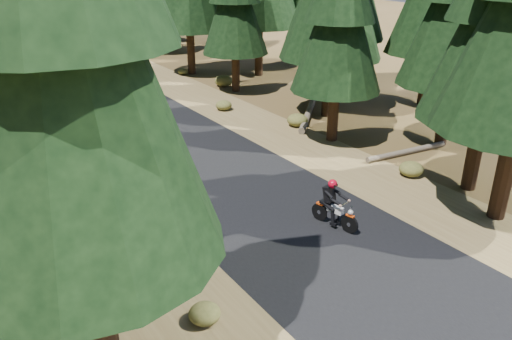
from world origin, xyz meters
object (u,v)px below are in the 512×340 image
(log_far, at_px, (407,152))
(log_near, at_px, (308,114))
(rider_lead, at_px, (335,212))
(rider_follow, at_px, (140,149))

(log_far, bearing_deg, log_near, 97.90)
(log_far, relative_size, rider_lead, 2.30)
(log_near, height_order, log_far, log_near)
(rider_lead, height_order, rider_follow, rider_lead)
(rider_lead, bearing_deg, log_near, -137.23)
(log_far, bearing_deg, rider_follow, 156.40)
(log_far, distance_m, rider_lead, 7.05)
(log_far, height_order, rider_follow, rider_follow)
(rider_lead, bearing_deg, log_far, -169.02)
(log_near, distance_m, log_far, 6.25)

